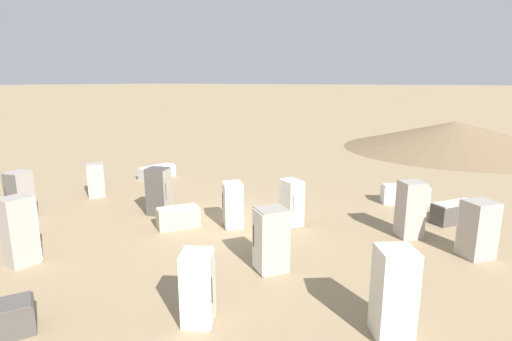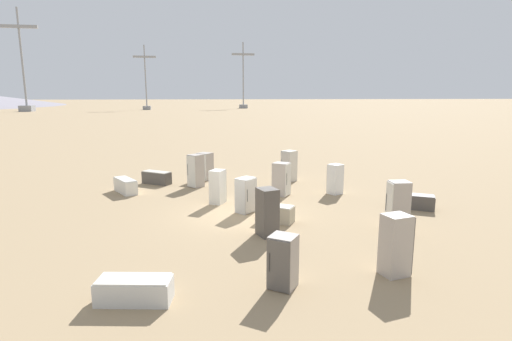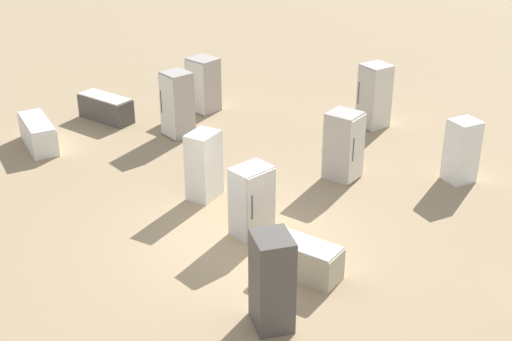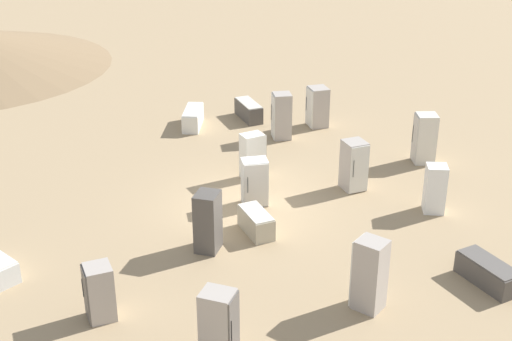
{
  "view_description": "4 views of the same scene",
  "coord_description": "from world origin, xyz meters",
  "px_view_note": "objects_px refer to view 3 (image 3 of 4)",
  "views": [
    {
      "loc": [
        10.94,
        7.66,
        4.89
      ],
      "look_at": [
        -1.27,
        0.32,
        1.67
      ],
      "focal_mm": 28.0,
      "sensor_mm": 36.0,
      "label": 1
    },
    {
      "loc": [
        -1.99,
        -16.49,
        5.06
      ],
      "look_at": [
        0.56,
        -0.42,
        1.99
      ],
      "focal_mm": 28.0,
      "sensor_mm": 36.0,
      "label": 2
    },
    {
      "loc": [
        0.4,
        -12.78,
        7.8
      ],
      "look_at": [
        0.31,
        -0.07,
        1.65
      ],
      "focal_mm": 50.0,
      "sensor_mm": 36.0,
      "label": 3
    },
    {
      "loc": [
        11.04,
        -16.93,
        10.5
      ],
      "look_at": [
        -0.16,
        0.99,
        0.81
      ],
      "focal_mm": 50.0,
      "sensor_mm": 36.0,
      "label": 4
    }
  ],
  "objects_px": {
    "discarded_fridge_8": "(305,259)",
    "discarded_fridge_11": "(204,165)",
    "discarded_fridge_0": "(38,133)",
    "discarded_fridge_2": "(177,104)",
    "discarded_fridge_7": "(106,108)",
    "discarded_fridge_4": "(272,281)",
    "discarded_fridge_5": "(344,146)",
    "discarded_fridge_10": "(203,85)",
    "discarded_fridge_12": "(252,201)",
    "discarded_fridge_1": "(462,151)",
    "discarded_fridge_14": "(374,96)"
  },
  "relations": [
    {
      "from": "discarded_fridge_1",
      "to": "discarded_fridge_2",
      "type": "bearing_deg",
      "value": 130.97
    },
    {
      "from": "discarded_fridge_2",
      "to": "discarded_fridge_4",
      "type": "xyz_separation_m",
      "value": [
        2.49,
        -8.4,
        -0.03
      ]
    },
    {
      "from": "discarded_fridge_1",
      "to": "discarded_fridge_0",
      "type": "bearing_deg",
      "value": 142.06
    },
    {
      "from": "discarded_fridge_8",
      "to": "discarded_fridge_0",
      "type": "bearing_deg",
      "value": 82.52
    },
    {
      "from": "discarded_fridge_2",
      "to": "discarded_fridge_12",
      "type": "bearing_deg",
      "value": 160.91
    },
    {
      "from": "discarded_fridge_2",
      "to": "discarded_fridge_5",
      "type": "height_order",
      "value": "discarded_fridge_2"
    },
    {
      "from": "discarded_fridge_11",
      "to": "discarded_fridge_10",
      "type": "bearing_deg",
      "value": 123.97
    },
    {
      "from": "discarded_fridge_1",
      "to": "discarded_fridge_8",
      "type": "height_order",
      "value": "discarded_fridge_1"
    },
    {
      "from": "discarded_fridge_0",
      "to": "discarded_fridge_10",
      "type": "distance_m",
      "value": 5.08
    },
    {
      "from": "discarded_fridge_7",
      "to": "discarded_fridge_10",
      "type": "bearing_deg",
      "value": -38.49
    },
    {
      "from": "discarded_fridge_0",
      "to": "discarded_fridge_12",
      "type": "distance_m",
      "value": 7.36
    },
    {
      "from": "discarded_fridge_8",
      "to": "discarded_fridge_2",
      "type": "bearing_deg",
      "value": 58.69
    },
    {
      "from": "discarded_fridge_4",
      "to": "discarded_fridge_14",
      "type": "relative_size",
      "value": 0.97
    },
    {
      "from": "discarded_fridge_7",
      "to": "discarded_fridge_8",
      "type": "xyz_separation_m",
      "value": [
        5.39,
        -8.04,
        -0.02
      ]
    },
    {
      "from": "discarded_fridge_0",
      "to": "discarded_fridge_7",
      "type": "relative_size",
      "value": 1.09
    },
    {
      "from": "discarded_fridge_5",
      "to": "discarded_fridge_7",
      "type": "bearing_deg",
      "value": -84.01
    },
    {
      "from": "discarded_fridge_1",
      "to": "discarded_fridge_8",
      "type": "xyz_separation_m",
      "value": [
        -3.98,
        -4.11,
        -0.43
      ]
    },
    {
      "from": "discarded_fridge_7",
      "to": "discarded_fridge_0",
      "type": "bearing_deg",
      "value": 179.72
    },
    {
      "from": "discarded_fridge_4",
      "to": "discarded_fridge_10",
      "type": "xyz_separation_m",
      "value": [
        -1.92,
        10.32,
        -0.06
      ]
    },
    {
      "from": "discarded_fridge_7",
      "to": "discarded_fridge_8",
      "type": "relative_size",
      "value": 1.17
    },
    {
      "from": "discarded_fridge_2",
      "to": "discarded_fridge_14",
      "type": "height_order",
      "value": "discarded_fridge_14"
    },
    {
      "from": "discarded_fridge_8",
      "to": "discarded_fridge_12",
      "type": "height_order",
      "value": "discarded_fridge_12"
    },
    {
      "from": "discarded_fridge_10",
      "to": "discarded_fridge_1",
      "type": "bearing_deg",
      "value": -173.93
    },
    {
      "from": "discarded_fridge_7",
      "to": "discarded_fridge_11",
      "type": "height_order",
      "value": "discarded_fridge_11"
    },
    {
      "from": "discarded_fridge_2",
      "to": "discarded_fridge_14",
      "type": "xyz_separation_m",
      "value": [
        5.52,
        0.7,
        0.0
      ]
    },
    {
      "from": "discarded_fridge_1",
      "to": "discarded_fridge_2",
      "type": "distance_m",
      "value": 7.66
    },
    {
      "from": "discarded_fridge_8",
      "to": "discarded_fridge_14",
      "type": "xyz_separation_m",
      "value": [
        2.37,
        7.61,
        0.56
      ]
    },
    {
      "from": "discarded_fridge_2",
      "to": "discarded_fridge_12",
      "type": "distance_m",
      "value": 5.75
    },
    {
      "from": "discarded_fridge_2",
      "to": "discarded_fridge_5",
      "type": "distance_m",
      "value": 5.06
    },
    {
      "from": "discarded_fridge_11",
      "to": "discarded_fridge_12",
      "type": "distance_m",
      "value": 2.0
    },
    {
      "from": "discarded_fridge_14",
      "to": "discarded_fridge_1",
      "type": "bearing_deg",
      "value": 170.8
    },
    {
      "from": "discarded_fridge_5",
      "to": "discarded_fridge_7",
      "type": "height_order",
      "value": "discarded_fridge_5"
    },
    {
      "from": "discarded_fridge_10",
      "to": "discarded_fridge_14",
      "type": "distance_m",
      "value": 5.1
    },
    {
      "from": "discarded_fridge_4",
      "to": "discarded_fridge_7",
      "type": "height_order",
      "value": "discarded_fridge_4"
    },
    {
      "from": "discarded_fridge_10",
      "to": "discarded_fridge_12",
      "type": "bearing_deg",
      "value": 143.8
    },
    {
      "from": "discarded_fridge_10",
      "to": "discarded_fridge_14",
      "type": "relative_size",
      "value": 0.89
    },
    {
      "from": "discarded_fridge_2",
      "to": "discarded_fridge_7",
      "type": "height_order",
      "value": "discarded_fridge_2"
    },
    {
      "from": "discarded_fridge_0",
      "to": "discarded_fridge_5",
      "type": "height_order",
      "value": "discarded_fridge_5"
    },
    {
      "from": "discarded_fridge_0",
      "to": "discarded_fridge_2",
      "type": "bearing_deg",
      "value": -15.75
    },
    {
      "from": "discarded_fridge_8",
      "to": "discarded_fridge_11",
      "type": "distance_m",
      "value": 3.9
    },
    {
      "from": "discarded_fridge_0",
      "to": "discarded_fridge_1",
      "type": "relative_size",
      "value": 1.23
    },
    {
      "from": "discarded_fridge_10",
      "to": "discarded_fridge_14",
      "type": "height_order",
      "value": "discarded_fridge_14"
    },
    {
      "from": "discarded_fridge_7",
      "to": "discarded_fridge_10",
      "type": "distance_m",
      "value": 2.96
    },
    {
      "from": "discarded_fridge_0",
      "to": "discarded_fridge_4",
      "type": "height_order",
      "value": "discarded_fridge_4"
    },
    {
      "from": "discarded_fridge_8",
      "to": "discarded_fridge_5",
      "type": "bearing_deg",
      "value": 18.92
    },
    {
      "from": "discarded_fridge_0",
      "to": "discarded_fridge_14",
      "type": "height_order",
      "value": "discarded_fridge_14"
    },
    {
      "from": "discarded_fridge_5",
      "to": "discarded_fridge_8",
      "type": "bearing_deg",
      "value": 20.76
    },
    {
      "from": "discarded_fridge_7",
      "to": "discarded_fridge_8",
      "type": "distance_m",
      "value": 9.68
    },
    {
      "from": "discarded_fridge_10",
      "to": "discarded_fridge_12",
      "type": "xyz_separation_m",
      "value": [
        1.55,
        -7.26,
        -0.05
      ]
    },
    {
      "from": "discarded_fridge_4",
      "to": "discarded_fridge_8",
      "type": "distance_m",
      "value": 1.72
    }
  ]
}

